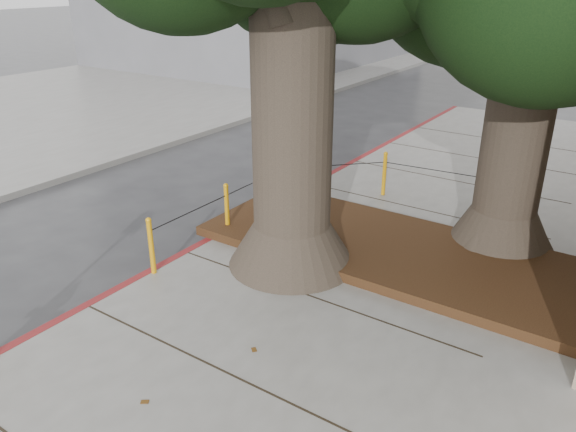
% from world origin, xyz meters
% --- Properties ---
extents(ground, '(140.00, 140.00, 0.00)m').
position_xyz_m(ground, '(0.00, 0.00, 0.00)').
color(ground, '#28282B').
rests_on(ground, ground).
extents(sidewalk_opposite, '(14.00, 60.00, 0.15)m').
position_xyz_m(sidewalk_opposite, '(-14.00, 10.00, 0.07)').
color(sidewalk_opposite, slate).
rests_on(sidewalk_opposite, ground).
extents(curb_red, '(0.14, 26.00, 0.16)m').
position_xyz_m(curb_red, '(-2.00, 2.50, 0.07)').
color(curb_red, maroon).
rests_on(curb_red, ground).
extents(planter_bed, '(6.40, 2.60, 0.16)m').
position_xyz_m(planter_bed, '(0.90, 3.90, 0.23)').
color(planter_bed, black).
rests_on(planter_bed, sidewalk_main).
extents(bollard_ring, '(3.79, 5.39, 0.95)m').
position_xyz_m(bollard_ring, '(-0.87, 4.38, 0.66)').
color(bollard_ring, '#F1A30D').
rests_on(bollard_ring, sidewalk_main).
extents(car_dark, '(2.18, 4.22, 1.17)m').
position_xyz_m(car_dark, '(-12.42, 17.95, 0.59)').
color(car_dark, black).
rests_on(car_dark, ground).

